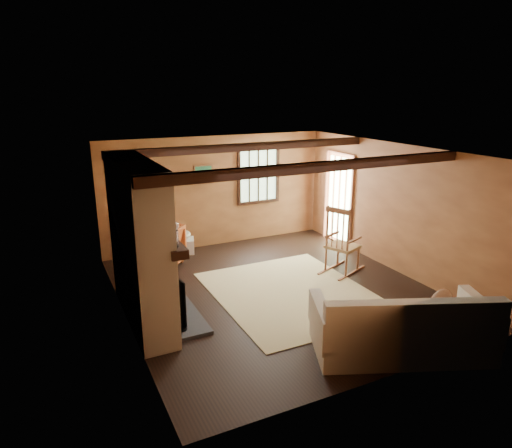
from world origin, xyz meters
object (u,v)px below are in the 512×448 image
laundry_basket (182,246)px  armchair (156,247)px  fireplace (141,250)px  sofa (403,330)px  rocking_chair (342,245)px

laundry_basket → armchair: armchair is taller
fireplace → armchair: 2.18m
fireplace → laundry_basket: 3.04m
fireplace → sofa: 3.78m
sofa → rocking_chair: bearing=93.2°
fireplace → rocking_chair: fireplace is taller
rocking_chair → sofa: (-0.92, -2.63, -0.22)m
sofa → laundry_basket: sofa is taller
laundry_basket → armchair: bearing=-139.0°
sofa → armchair: 4.87m
rocking_chair → laundry_basket: (-2.39, 2.33, -0.40)m
laundry_basket → rocking_chair: bearing=-44.3°
fireplace → armchair: size_ratio=2.68×
rocking_chair → armchair: bearing=37.1°
sofa → laundry_basket: size_ratio=4.98×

